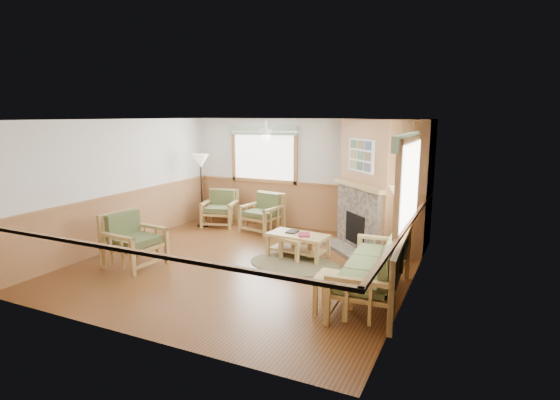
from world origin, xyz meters
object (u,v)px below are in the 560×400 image
at_px(floor_lamp_left, 202,190).
at_px(armchair_left, 134,240).
at_px(coffee_table, 298,245).
at_px(end_table_sofa, 334,294).
at_px(sofa, 373,268).
at_px(end_table_chairs, 270,219).
at_px(armchair_back_left, 220,208).
at_px(armchair_back_right, 262,213).
at_px(footstool, 295,248).
at_px(floor_lamp_right, 396,225).

bearing_deg(floor_lamp_left, armchair_left, -79.02).
distance_m(coffee_table, end_table_sofa, 2.55).
bearing_deg(floor_lamp_left, sofa, -28.08).
bearing_deg(end_table_chairs, armchair_left, -107.63).
bearing_deg(armchair_back_left, armchair_back_right, -16.67).
relative_size(end_table_chairs, end_table_sofa, 0.92).
height_order(armchair_left, coffee_table, armchair_left).
xyz_separation_m(footstool, floor_lamp_right, (1.83, 0.49, 0.55)).
distance_m(armchair_back_right, footstool, 2.18).
relative_size(end_table_chairs, floor_lamp_right, 0.34).
distance_m(armchair_back_left, end_table_sofa, 5.53).
height_order(end_table_chairs, end_table_sofa, end_table_sofa).
bearing_deg(coffee_table, end_table_sofa, -49.46).
bearing_deg(armchair_back_right, floor_lamp_left, -162.14).
relative_size(armchair_back_right, end_table_chairs, 1.77).
bearing_deg(end_table_chairs, end_table_sofa, -52.69).
distance_m(end_table_chairs, floor_lamp_right, 3.56).
distance_m(end_table_sofa, floor_lamp_right, 2.57).
height_order(armchair_back_left, coffee_table, armchair_back_left).
height_order(armchair_back_left, end_table_chairs, armchair_back_left).
bearing_deg(sofa, coffee_table, -131.09).
distance_m(sofa, floor_lamp_right, 1.81).
bearing_deg(armchair_left, floor_lamp_left, 16.80).
bearing_deg(floor_lamp_left, footstool, -23.25).
bearing_deg(floor_lamp_right, armchair_back_right, 162.78).
bearing_deg(end_table_chairs, floor_lamp_right, -21.77).
relative_size(armchair_left, end_table_chairs, 1.93).
distance_m(floor_lamp_left, floor_lamp_right, 5.04).
height_order(end_table_chairs, footstool, end_table_chairs).
height_order(armchair_back_right, floor_lamp_right, floor_lamp_right).
bearing_deg(end_table_chairs, sofa, -43.44).
bearing_deg(coffee_table, armchair_back_left, 158.19).
xyz_separation_m(sofa, floor_lamp_left, (-4.96, 2.65, 0.41)).
height_order(armchair_back_right, end_table_sofa, armchair_back_right).
relative_size(armchair_back_left, floor_lamp_right, 0.59).
distance_m(sofa, coffee_table, 2.31).
bearing_deg(armchair_back_left, coffee_table, -42.53).
bearing_deg(sofa, floor_lamp_left, -121.42).
distance_m(sofa, end_table_sofa, 0.83).
bearing_deg(end_table_sofa, armchair_back_left, 139.62).
xyz_separation_m(armchair_left, end_table_chairs, (1.10, 3.46, -0.24)).
relative_size(sofa, armchair_back_left, 2.48).
bearing_deg(end_table_chairs, floor_lamp_left, -164.85).
bearing_deg(coffee_table, armchair_back_right, 143.38).
bearing_deg(end_table_sofa, sofa, 61.42).
distance_m(sofa, armchair_left, 4.39).
bearing_deg(armchair_left, armchair_back_left, 9.54).
relative_size(end_table_sofa, footstool, 1.15).
relative_size(coffee_table, footstool, 2.40).
bearing_deg(armchair_back_left, floor_lamp_left, -162.29).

